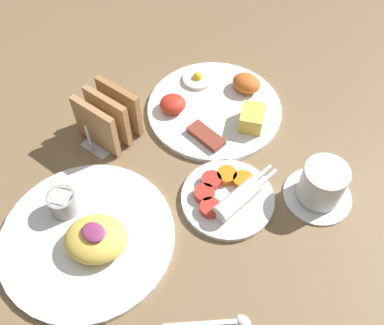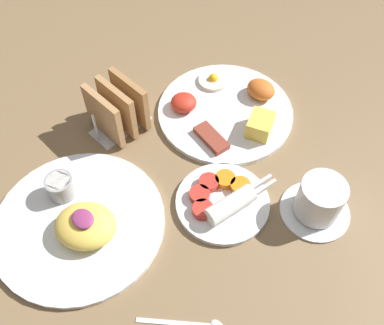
# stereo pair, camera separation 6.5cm
# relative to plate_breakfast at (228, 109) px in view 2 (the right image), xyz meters

# --- Properties ---
(ground_plane) EXTENTS (3.00, 3.00, 0.00)m
(ground_plane) POSITION_rel_plate_breakfast_xyz_m (0.01, -0.19, -0.01)
(ground_plane) COLOR brown
(plate_breakfast) EXTENTS (0.27, 0.27, 0.05)m
(plate_breakfast) POSITION_rel_plate_breakfast_xyz_m (0.00, 0.00, 0.00)
(plate_breakfast) COLOR white
(plate_breakfast) RESTS_ON ground_plane
(plate_condiments) EXTENTS (0.16, 0.17, 0.04)m
(plate_condiments) POSITION_rel_plate_breakfast_xyz_m (0.14, -0.17, 0.00)
(plate_condiments) COLOR white
(plate_condiments) RESTS_ON ground_plane
(plate_foreground) EXTENTS (0.29, 0.29, 0.06)m
(plate_foreground) POSITION_rel_plate_breakfast_xyz_m (-0.00, -0.37, 0.00)
(plate_foreground) COLOR white
(plate_foreground) RESTS_ON ground_plane
(toast_rack) EXTENTS (0.10, 0.12, 0.10)m
(toast_rack) POSITION_rel_plate_breakfast_xyz_m (-0.13, -0.18, 0.04)
(toast_rack) COLOR #B7B7BC
(toast_rack) RESTS_ON ground_plane
(coffee_cup) EXTENTS (0.12, 0.12, 0.08)m
(coffee_cup) POSITION_rel_plate_breakfast_xyz_m (0.26, -0.06, 0.03)
(coffee_cup) COLOR white
(coffee_cup) RESTS_ON ground_plane
(teaspoon) EXTENTS (0.11, 0.09, 0.01)m
(teaspoon) POSITION_rel_plate_breakfast_xyz_m (0.25, -0.35, -0.01)
(teaspoon) COLOR silver
(teaspoon) RESTS_ON ground_plane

